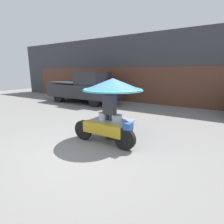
# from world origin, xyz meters

# --- Properties ---
(ground_plane) EXTENTS (36.00, 36.00, 0.00)m
(ground_plane) POSITION_xyz_m (0.00, 0.00, 0.00)
(ground_plane) COLOR slate
(shopfront_building) EXTENTS (28.00, 2.06, 4.50)m
(shopfront_building) POSITION_xyz_m (0.00, 8.46, 2.24)
(shopfront_building) COLOR #38383D
(shopfront_building) RESTS_ON ground
(vendor_motorcycle_cart) EXTENTS (2.08, 1.84, 1.90)m
(vendor_motorcycle_cart) POSITION_xyz_m (0.04, 0.79, 1.46)
(vendor_motorcycle_cart) COLOR black
(vendor_motorcycle_cart) RESTS_ON ground
(vendor_person) EXTENTS (0.38, 0.22, 1.63)m
(vendor_person) POSITION_xyz_m (-0.01, 0.72, 0.92)
(vendor_person) COLOR #2D2D33
(vendor_person) RESTS_ON ground
(pickup_truck) EXTENTS (5.21, 1.97, 2.08)m
(pickup_truck) POSITION_xyz_m (-5.00, 5.48, 1.00)
(pickup_truck) COLOR black
(pickup_truck) RESTS_ON ground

